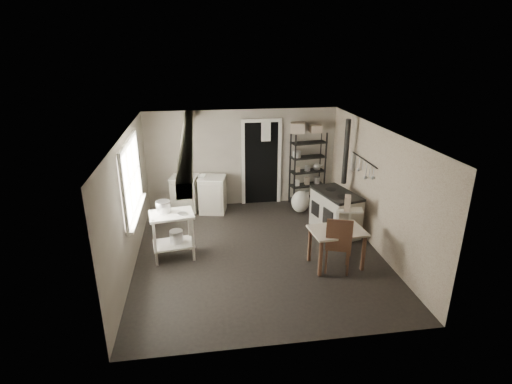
{
  "coord_description": "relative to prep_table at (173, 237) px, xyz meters",
  "views": [
    {
      "loc": [
        -1.02,
        -6.61,
        3.7
      ],
      "look_at": [
        0.0,
        0.3,
        1.1
      ],
      "focal_mm": 28.0,
      "sensor_mm": 36.0,
      "label": 1
    }
  ],
  "objects": [
    {
      "name": "storage_box_b",
      "position": [
        3.26,
        2.27,
        1.59
      ],
      "size": [
        0.27,
        0.25,
        0.17
      ],
      "primitive_type": "cube",
      "rotation": [
        0.0,
        0.0,
        0.04
      ],
      "color": "beige",
      "rests_on": "shelf_rack"
    },
    {
      "name": "doorway",
      "position": [
        2.01,
        2.43,
        0.6
      ],
      "size": [
        0.96,
        0.1,
        2.08
      ],
      "primitive_type": null,
      "color": "white",
      "rests_on": "ground"
    },
    {
      "name": "ceiling",
      "position": [
        1.56,
        -0.04,
        1.9
      ],
      "size": [
        5.0,
        5.0,
        0.0
      ],
      "primitive_type": "plane",
      "rotation": [
        3.14,
        0.0,
        0.0
      ],
      "color": "silver",
      "rests_on": "wall_back"
    },
    {
      "name": "table_cup",
      "position": [
        3.0,
        -0.86,
        0.4
      ],
      "size": [
        0.13,
        0.13,
        0.09
      ],
      "primitive_type": "imported",
      "rotation": [
        0.0,
        0.0,
        -0.43
      ],
      "color": "silver",
      "rests_on": "work_table"
    },
    {
      "name": "mixing_bowl",
      "position": [
        0.58,
        2.03,
        0.55
      ],
      "size": [
        0.33,
        0.33,
        0.07
      ],
      "primitive_type": "imported",
      "rotation": [
        0.0,
        0.0,
        -0.27
      ],
      "color": "silver",
      "rests_on": "base_cabinets"
    },
    {
      "name": "side_ledge",
      "position": [
        3.32,
        -0.01,
        0.03
      ],
      "size": [
        0.55,
        0.39,
        0.76
      ],
      "primitive_type": null,
      "rotation": [
        0.0,
        0.0,
        -0.27
      ],
      "color": "white",
      "rests_on": "ground"
    },
    {
      "name": "floor",
      "position": [
        1.56,
        -0.04,
        -0.4
      ],
      "size": [
        5.0,
        5.0,
        0.0
      ],
      "primitive_type": "plane",
      "color": "black",
      "rests_on": "ground"
    },
    {
      "name": "floor_crock",
      "position": [
        3.18,
        -0.22,
        -0.33
      ],
      "size": [
        0.12,
        0.12,
        0.14
      ],
      "primitive_type": "cylinder",
      "rotation": [
        0.0,
        0.0,
        -0.14
      ],
      "color": "silver",
      "rests_on": "ground"
    },
    {
      "name": "saucepan",
      "position": [
        0.2,
        -0.06,
        0.45
      ],
      "size": [
        0.2,
        0.2,
        0.1
      ],
      "primitive_type": "cylinder",
      "rotation": [
        0.0,
        0.0,
        -0.19
      ],
      "color": "silver",
      "rests_on": "prep_table"
    },
    {
      "name": "wallpaper_panel",
      "position": [
        3.8,
        -0.04,
        0.75
      ],
      "size": [
        0.01,
        5.0,
        2.3
      ],
      "primitive_type": null,
      "color": "beige",
      "rests_on": "wall_right"
    },
    {
      "name": "storage_box_a",
      "position": [
        2.85,
        2.3,
        1.61
      ],
      "size": [
        0.4,
        0.37,
        0.23
      ],
      "primitive_type": "cube",
      "rotation": [
        0.0,
        0.0,
        -0.27
      ],
      "color": "beige",
      "rests_on": "shelf_rack"
    },
    {
      "name": "stockpot",
      "position": [
        -0.14,
        0.1,
        0.54
      ],
      "size": [
        0.31,
        0.31,
        0.28
      ],
      "primitive_type": "cylinder",
      "rotation": [
        0.0,
        0.0,
        0.24
      ],
      "color": "silver",
      "rests_on": "prep_table"
    },
    {
      "name": "base_cabinets",
      "position": [
        0.49,
        2.11,
        0.06
      ],
      "size": [
        1.38,
        0.82,
        0.85
      ],
      "primitive_type": null,
      "rotation": [
        0.0,
        0.0,
        -0.21
      ],
      "color": "beige",
      "rests_on": "ground"
    },
    {
      "name": "utensil_rail",
      "position": [
        3.75,
        0.56,
        1.15
      ],
      "size": [
        0.06,
        1.2,
        0.44
      ],
      "primitive_type": null,
      "color": "silver",
      "rests_on": "wall_right"
    },
    {
      "name": "flour_sack",
      "position": [
        2.82,
        1.71,
        -0.16
      ],
      "size": [
        0.54,
        0.5,
        0.52
      ],
      "primitive_type": "ellipsoid",
      "rotation": [
        0.0,
        0.0,
        0.39
      ],
      "color": "white",
      "rests_on": "ground"
    },
    {
      "name": "shelf_jar",
      "position": [
        2.8,
        2.25,
        0.98
      ],
      "size": [
        0.11,
        0.11,
        0.21
      ],
      "primitive_type": "imported",
      "rotation": [
        0.0,
        0.0,
        0.15
      ],
      "color": "silver",
      "rests_on": "shelf_rack"
    },
    {
      "name": "wall_right",
      "position": [
        3.81,
        -0.04,
        0.75
      ],
      "size": [
        0.02,
        5.0,
        2.3
      ],
      "primitive_type": "cube",
      "color": "#9F9688",
      "rests_on": "ground"
    },
    {
      "name": "work_table",
      "position": [
        2.84,
        -0.71,
        -0.02
      ],
      "size": [
        0.97,
        0.72,
        0.7
      ],
      "primitive_type": null,
      "rotation": [
        0.0,
        0.0,
        0.09
      ],
      "color": "beige",
      "rests_on": "ground"
    },
    {
      "name": "ceiling_beam",
      "position": [
        0.36,
        -0.04,
        1.8
      ],
      "size": [
        0.18,
        5.0,
        0.18
      ],
      "primitive_type": null,
      "color": "white",
      "rests_on": "ceiling"
    },
    {
      "name": "wall_back",
      "position": [
        1.56,
        2.46,
        0.75
      ],
      "size": [
        4.5,
        0.02,
        2.3
      ],
      "primitive_type": "cube",
      "color": "#9F9688",
      "rests_on": "ground"
    },
    {
      "name": "window",
      "position": [
        -0.66,
        0.16,
        1.1
      ],
      "size": [
        0.12,
        1.76,
        1.28
      ],
      "primitive_type": null,
      "color": "white",
      "rests_on": "wall_left"
    },
    {
      "name": "stove",
      "position": [
        3.27,
        0.6,
        0.04
      ],
      "size": [
        0.86,
        1.22,
        0.87
      ],
      "primitive_type": null,
      "rotation": [
        0.0,
        0.0,
        0.24
      ],
      "color": "beige",
      "rests_on": "ground"
    },
    {
      "name": "prep_table",
      "position": [
        0.0,
        0.0,
        0.0
      ],
      "size": [
        0.84,
        0.65,
        0.87
      ],
      "primitive_type": null,
      "rotation": [
        0.0,
        0.0,
        0.14
      ],
      "color": "white",
      "rests_on": "ground"
    },
    {
      "name": "counter_cup",
      "position": [
        0.2,
        2.06,
        0.57
      ],
      "size": [
        0.14,
        0.14,
        0.1
      ],
      "primitive_type": "imported",
      "rotation": [
        0.0,
        0.0,
        0.15
      ],
      "color": "silver",
      "rests_on": "base_cabinets"
    },
    {
      "name": "wall_front",
      "position": [
        1.56,
        -2.54,
        0.75
      ],
      "size": [
        4.5,
        0.02,
        2.3
      ],
      "primitive_type": "cube",
      "color": "#9F9688",
      "rests_on": "ground"
    },
    {
      "name": "bucket",
      "position": [
        0.06,
        0.03,
        -0.02
      ],
      "size": [
        0.32,
        0.32,
        0.26
      ],
      "primitive_type": "cylinder",
      "rotation": [
        0.0,
        0.0,
        0.44
      ],
      "color": "silver",
      "rests_on": "prep_table"
    },
    {
      "name": "shelf_rack",
      "position": [
        3.11,
        2.27,
        0.55
      ],
      "size": [
        0.88,
        0.46,
        1.76
      ],
      "primitive_type": null,
      "rotation": [
        0.0,
        0.0,
        0.17
      ],
      "color": "black",
      "rests_on": "ground"
    },
    {
      "name": "wall_left",
      "position": [
        -0.69,
        -0.04,
        0.75
      ],
      "size": [
        0.02,
        5.0,
        2.3
      ],
      "primitive_type": "cube",
      "color": "#9F9688",
      "rests_on": "ground"
    },
    {
      "name": "oats_box",
      "position": [
        3.26,
        -0.03,
        0.61
      ],
      "size": [
        0.17,
        0.21,
        0.28
      ],
      "primitive_type": "cube",
      "rotation": [
        0.0,
        0.0,
        -0.37
      ],
      "color": "beige",
      "rests_on": "side_ledge"
    },
    {
      "name": "stovepipe",
      "position": [
        3.57,
        1.05,
        1.19
      ],
      "size": [
        0.13,
        0.13,
        1.32
      ],
      "primitive_type": null,
      "rotation": [
        0.0,
        0.0,
        -0.29
      ],
      "color": "black",
      "rests_on": "stove"
    },
    {
      "name": "chair",
      "position": [
        2.82,
        -0.84,
        0.08
      ],
      "size": [
        0.55,
        0.56,
        1.03
      ],
      "primitive_type": null,
      "rotation": [
        0.0,
        0.0,
        -0.34
      ],
      "color": "#513022",
      "rests_on": "ground"
    }
  ]
}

